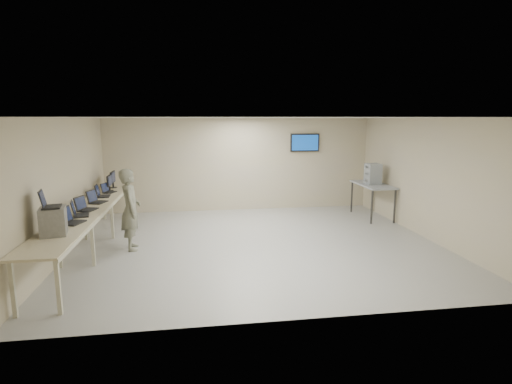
{
  "coord_description": "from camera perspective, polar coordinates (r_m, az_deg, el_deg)",
  "views": [
    {
      "loc": [
        -1.3,
        -8.54,
        2.78
      ],
      "look_at": [
        0.0,
        0.2,
        1.15
      ],
      "focal_mm": 28.0,
      "sensor_mm": 36.0,
      "label": 1
    }
  ],
  "objects": [
    {
      "name": "room",
      "position": [
        8.8,
        0.35,
        1.51
      ],
      "size": [
        8.01,
        7.01,
        2.81
      ],
      "color": "#989898",
      "rests_on": "ground"
    },
    {
      "name": "workbench",
      "position": [
        9.05,
        -22.9,
        -2.85
      ],
      "size": [
        0.76,
        6.0,
        0.9
      ],
      "color": "#C3B488",
      "rests_on": "ground"
    },
    {
      "name": "equipment_box",
      "position": [
        7.33,
        -26.98,
        -3.74
      ],
      "size": [
        0.47,
        0.51,
        0.46
      ],
      "primitive_type": "cube",
      "rotation": [
        0.0,
        0.0,
        0.21
      ],
      "color": "gray",
      "rests_on": "workbench"
    },
    {
      "name": "laptop_on_box",
      "position": [
        7.28,
        -27.61,
        -1.42
      ],
      "size": [
        0.37,
        0.42,
        0.29
      ],
      "rotation": [
        0.0,
        0.0,
        0.2
      ],
      "color": "black",
      "rests_on": "equipment_box"
    },
    {
      "name": "laptop_0",
      "position": [
        8.0,
        -25.07,
        -3.55
      ],
      "size": [
        0.44,
        0.47,
        0.31
      ],
      "rotation": [
        0.0,
        0.0,
        -0.31
      ],
      "color": "black",
      "rests_on": "workbench"
    },
    {
      "name": "laptop_1",
      "position": [
        8.55,
        -24.12,
        -2.65
      ],
      "size": [
        0.4,
        0.44,
        0.3
      ],
      "rotation": [
        0.0,
        0.0,
        0.23
      ],
      "color": "black",
      "rests_on": "workbench"
    },
    {
      "name": "laptop_2",
      "position": [
        9.0,
        -23.29,
        -1.96
      ],
      "size": [
        0.42,
        0.45,
        0.3
      ],
      "rotation": [
        0.0,
        0.0,
        -0.3
      ],
      "color": "black",
      "rests_on": "workbench"
    },
    {
      "name": "laptop_3",
      "position": [
        9.71,
        -21.94,
        -1.02
      ],
      "size": [
        0.42,
        0.45,
        0.3
      ],
      "rotation": [
        0.0,
        0.0,
        -0.31
      ],
      "color": "black",
      "rests_on": "workbench"
    },
    {
      "name": "laptop_4",
      "position": [
        10.42,
        -21.27,
        -0.23
      ],
      "size": [
        0.34,
        0.4,
        0.3
      ],
      "rotation": [
        0.0,
        0.0,
        0.07
      ],
      "color": "black",
      "rests_on": "workbench"
    },
    {
      "name": "laptop_5",
      "position": [
        10.94,
        -20.45,
        0.25
      ],
      "size": [
        0.36,
        0.39,
        0.26
      ],
      "rotation": [
        0.0,
        0.0,
        -0.33
      ],
      "color": "black",
      "rests_on": "workbench"
    },
    {
      "name": "monitor_near",
      "position": [
        11.19,
        -20.22,
        1.42
      ],
      "size": [
        0.18,
        0.42,
        0.41
      ],
      "color": "black",
      "rests_on": "workbench"
    },
    {
      "name": "monitor_far",
      "position": [
        11.63,
        -19.78,
        1.9
      ],
      "size": [
        0.2,
        0.46,
        0.45
      ],
      "color": "black",
      "rests_on": "workbench"
    },
    {
      "name": "soldier",
      "position": [
        8.9,
        -17.49,
        -2.4
      ],
      "size": [
        0.52,
        0.7,
        1.75
      ],
      "primitive_type": "imported",
      "rotation": [
        0.0,
        0.0,
        1.74
      ],
      "color": "#5C5D4C",
      "rests_on": "ground"
    },
    {
      "name": "side_table",
      "position": [
        11.73,
        16.35,
        0.77
      ],
      "size": [
        0.75,
        1.6,
        0.96
      ],
      "color": "#91959B",
      "rests_on": "ground"
    },
    {
      "name": "storage_bins",
      "position": [
        11.67,
        16.36,
        2.51
      ],
      "size": [
        0.37,
        0.41,
        0.58
      ],
      "color": "#9FA8B1",
      "rests_on": "side_table"
    }
  ]
}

